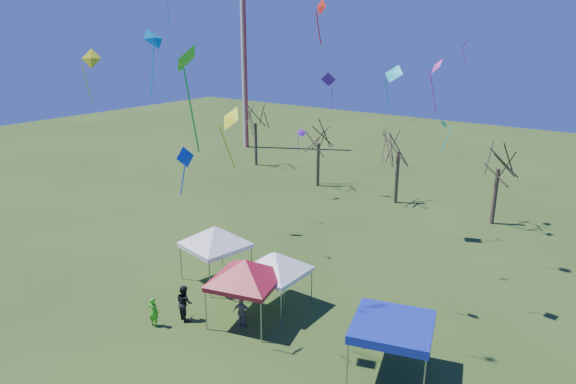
% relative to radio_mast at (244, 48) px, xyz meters
% --- Properties ---
extents(ground, '(140.00, 140.00, 0.00)m').
position_rel_radio_mast_xyz_m(ground, '(28.00, -34.00, -12.50)').
color(ground, '#294616').
rests_on(ground, ground).
extents(radio_mast, '(0.70, 0.70, 25.00)m').
position_rel_radio_mast_xyz_m(radio_mast, '(0.00, 0.00, 0.00)').
color(radio_mast, silver).
rests_on(radio_mast, ground).
extents(tree_0, '(3.83, 3.83, 8.44)m').
position_rel_radio_mast_xyz_m(tree_0, '(7.15, -6.62, -6.01)').
color(tree_0, '#3D2D21').
rests_on(tree_0, ground).
extents(tree_1, '(3.42, 3.42, 7.54)m').
position_rel_radio_mast_xyz_m(tree_1, '(17.23, -9.35, -6.71)').
color(tree_1, '#3D2D21').
rests_on(tree_1, ground).
extents(tree_2, '(3.71, 3.71, 8.18)m').
position_rel_radio_mast_xyz_m(tree_2, '(25.63, -9.62, -6.21)').
color(tree_2, '#3D2D21').
rests_on(tree_2, ground).
extents(tree_3, '(3.59, 3.59, 7.91)m').
position_rel_radio_mast_xyz_m(tree_3, '(34.03, -9.96, -6.42)').
color(tree_3, '#3D2D21').
rests_on(tree_3, ground).
extents(tent_white_west, '(4.53, 4.53, 4.07)m').
position_rel_radio_mast_xyz_m(tent_white_west, '(23.18, -29.83, -9.22)').
color(tent_white_west, gray).
rests_on(tent_white_west, ground).
extents(tent_white_mid, '(4.29, 4.29, 3.78)m').
position_rel_radio_mast_xyz_m(tent_white_mid, '(28.03, -30.23, -9.45)').
color(tent_white_mid, gray).
rests_on(tent_white_mid, ground).
extents(tent_red, '(4.45, 4.45, 4.06)m').
position_rel_radio_mast_xyz_m(tent_red, '(27.66, -32.26, -9.22)').
color(tent_red, gray).
rests_on(tent_red, ground).
extents(tent_blue, '(4.16, 4.16, 2.64)m').
position_rel_radio_mast_xyz_m(tent_blue, '(35.68, -31.94, -10.07)').
color(tent_blue, gray).
rests_on(tent_blue, ground).
extents(person_grey, '(1.01, 0.71, 1.59)m').
position_rel_radio_mast_xyz_m(person_grey, '(27.80, -32.78, -11.70)').
color(person_grey, slate).
rests_on(person_grey, ground).
extents(person_green, '(0.65, 0.49, 1.61)m').
position_rel_radio_mast_xyz_m(person_green, '(24.14, -35.45, -11.69)').
color(person_green, green).
rests_on(person_green, ground).
extents(person_dark, '(1.12, 0.99, 1.94)m').
position_rel_radio_mast_xyz_m(person_dark, '(24.94, -34.06, -11.53)').
color(person_dark, black).
rests_on(person_dark, ground).
extents(kite_17, '(0.99, 1.04, 2.68)m').
position_rel_radio_mast_xyz_m(kite_17, '(34.27, -25.56, 0.40)').
color(kite_17, '#F436B0').
rests_on(kite_17, ground).
extents(kite_14, '(1.35, 1.23, 3.47)m').
position_rel_radio_mast_xyz_m(kite_14, '(13.04, -30.11, 0.33)').
color(kite_14, '#FFF41A').
rests_on(kite_14, ground).
extents(kite_1, '(0.50, 0.97, 2.18)m').
position_rel_radio_mast_xyz_m(kite_1, '(26.93, -35.17, -3.23)').
color(kite_1, blue).
rests_on(kite_1, ground).
extents(kite_8, '(0.92, 1.37, 3.94)m').
position_rel_radio_mast_xyz_m(kite_8, '(19.97, -30.65, 1.63)').
color(kite_8, '#0DA2C7').
rests_on(kite_8, ground).
extents(kite_22, '(0.93, 0.89, 2.39)m').
position_rel_radio_mast_xyz_m(kite_22, '(31.34, -15.19, -4.22)').
color(kite_22, '#0ED4CD').
rests_on(kite_22, ground).
extents(kite_18, '(0.80, 0.49, 2.05)m').
position_rel_radio_mast_xyz_m(kite_18, '(29.61, -28.68, 3.08)').
color(kite_18, red).
rests_on(kite_18, ground).
extents(kite_13, '(1.06, 1.04, 2.21)m').
position_rel_radio_mast_xyz_m(kite_13, '(18.00, -13.33, -6.55)').
color(kite_13, '#681CC4').
rests_on(kite_13, ground).
extents(kite_5, '(1.05, 1.28, 3.55)m').
position_rel_radio_mast_xyz_m(kite_5, '(30.86, -38.48, 1.18)').
color(kite_5, green).
rests_on(kite_5, ground).
extents(kite_27, '(1.28, 1.00, 2.73)m').
position_rel_radio_mast_xyz_m(kite_27, '(29.11, -34.60, -1.38)').
color(kite_27, '#F4FF1A').
rests_on(kite_27, ground).
extents(kite_11, '(1.66, 1.31, 3.20)m').
position_rel_radio_mast_xyz_m(kite_11, '(28.23, -17.23, -0.70)').
color(kite_11, '#0DC9C9').
rests_on(kite_11, ground).
extents(kite_19, '(0.55, 0.76, 1.90)m').
position_rel_radio_mast_xyz_m(kite_19, '(31.54, -13.16, 1.19)').
color(kite_19, purple).
rests_on(kite_19, ground).
extents(kite_2, '(1.44, 1.00, 3.32)m').
position_rel_radio_mast_xyz_m(kite_2, '(19.26, -11.02, -2.01)').
color(kite_2, '#4C17A4').
rests_on(kite_2, ground).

